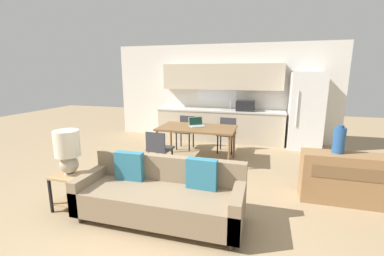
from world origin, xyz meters
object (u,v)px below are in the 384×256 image
side_table (70,186)px  dining_table (197,130)px  couch (162,195)px  credenza (342,178)px  vase (339,140)px  dining_chair_far_left (186,130)px  table_lamp (68,149)px  dining_chair_far_right (227,132)px  laptop (197,124)px  dining_chair_near_left (159,148)px  refrigerator (305,111)px

side_table → dining_table: bearing=64.0°
couch → credenza: bearing=25.3°
vase → dining_chair_far_left: size_ratio=0.51×
credenza → vase: (-0.09, 0.04, 0.57)m
dining_table → table_lamp: bearing=-115.7°
dining_chair_far_left → dining_chair_far_right: size_ratio=1.00×
laptop → dining_table: bearing=-102.0°
dining_chair_far_left → table_lamp: bearing=-99.6°
side_table → dining_chair_far_left: (0.68, 3.33, 0.14)m
dining_chair_near_left → refrigerator: bearing=-133.6°
dining_chair_near_left → side_table: bearing=72.2°
vase → laptop: (-2.50, 1.26, -0.14)m
refrigerator → credenza: 2.99m
refrigerator → vase: (0.08, -2.89, -0.02)m
refrigerator → laptop: size_ratio=4.73×
table_lamp → dining_chair_far_right: size_ratio=0.76×
side_table → table_lamp: bearing=0.8°
dining_chair_near_left → dining_chair_far_right: bearing=-117.0°
vase → dining_chair_far_right: bearing=133.8°
dining_chair_far_right → vase: bearing=-43.4°
side_table → laptop: bearing=65.6°
couch → dining_chair_far_left: bearing=101.7°
table_lamp → vase: (3.65, 1.30, 0.07)m
side_table → couch: bearing=5.3°
dining_chair_far_left → dining_chair_near_left: 1.71m
refrigerator → laptop: (-2.42, -1.63, -0.16)m
couch → dining_chair_far_right: bearing=83.0°
dining_table → dining_chair_near_left: bearing=-121.8°
dining_table → dining_chair_far_left: dining_chair_far_left is taller
dining_table → laptop: laptop is taller
credenza → dining_chair_far_left: bearing=146.1°
vase → side_table: bearing=-160.4°
dining_chair_far_left → dining_chair_near_left: same height
dining_table → couch: size_ratio=0.76×
credenza → laptop: 2.93m
dining_table → dining_chair_near_left: dining_chair_near_left is taller
couch → dining_chair_far_left: (-0.66, 3.20, 0.16)m
refrigerator → vase: size_ratio=4.60×
dining_chair_far_left → dining_chair_far_right: bearing=1.2°
dining_chair_far_left → laptop: size_ratio=2.02×
credenza → dining_chair_near_left: (-3.08, 0.35, 0.11)m
credenza → couch: bearing=-154.7°
laptop → dining_chair_far_right: bearing=19.7°
couch → table_lamp: 1.44m
dining_table → credenza: size_ratio=1.44×
credenza → dining_chair_far_right: (-2.02, 2.05, 0.11)m
refrigerator → dining_chair_far_left: (-2.91, -0.87, -0.48)m
refrigerator → side_table: (-3.59, -4.20, -0.62)m
dining_chair_far_right → dining_table: bearing=-119.2°
vase → dining_chair_far_right: vase is taller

